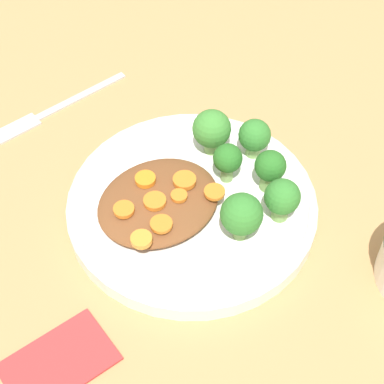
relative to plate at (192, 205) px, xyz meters
The scene contains 19 objects.
ground_plane 0.01m from the plate, ahead, with size 4.00×4.00×0.00m, color tan.
plate is the anchor object (origin of this frame).
stew_mound 0.04m from the plate, 25.51° to the right, with size 0.14×0.12×0.02m, color brown.
broccoli_floret_0 0.06m from the plate, behind, with size 0.03×0.03×0.05m.
broccoli_floret_1 0.10m from the plate, 126.73° to the left, with size 0.04×0.04×0.05m.
broccoli_floret_2 0.11m from the plate, behind, with size 0.04×0.04×0.05m.
broccoli_floret_3 0.08m from the plate, 96.25° to the left, with size 0.04×0.04×0.06m.
broccoli_floret_4 0.09m from the plate, 146.37° to the right, with size 0.05×0.05×0.06m.
broccoli_floret_5 0.10m from the plate, 153.41° to the left, with size 0.04×0.04×0.05m.
carrot_slice_0 0.03m from the plate, 109.52° to the right, with size 0.03×0.03×0.01m, color orange.
carrot_slice_1 0.06m from the plate, 52.53° to the right, with size 0.02×0.02×0.01m, color orange.
carrot_slice_2 0.03m from the plate, ahead, with size 0.02×0.02×0.00m, color orange.
carrot_slice_3 0.04m from the plate, 125.85° to the left, with size 0.02×0.02×0.00m, color orange.
carrot_slice_4 0.05m from the plate, 13.92° to the right, with size 0.02×0.02×0.01m, color orange.
carrot_slice_5 0.08m from the plate, 17.05° to the right, with size 0.02×0.02×0.00m, color orange.
carrot_slice_6 0.09m from the plate, 13.54° to the left, with size 0.02×0.02×0.01m, color orange.
carrot_slice_7 0.07m from the plate, 17.33° to the left, with size 0.02×0.02×0.00m, color orange.
fork 0.25m from the plate, 81.65° to the right, with size 0.20×0.02×0.01m.
napkin 0.22m from the plate, 15.32° to the left, with size 0.11×0.07×0.01m.
Camera 1 is at (0.29, 0.35, 0.57)m, focal length 60.00 mm.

